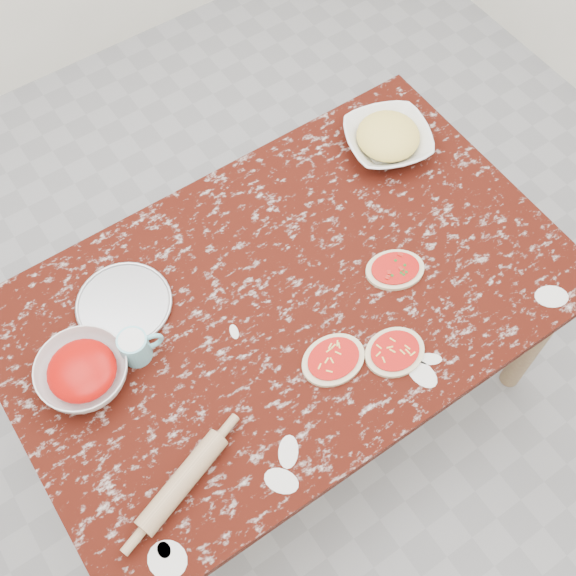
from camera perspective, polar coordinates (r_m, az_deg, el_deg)
The scene contains 10 objects.
ground at distance 2.74m, azimuth 0.00°, elevation -8.22°, with size 4.00×4.00×0.00m, color gray.
worktable at distance 2.13m, azimuth 0.00°, elevation -1.75°, with size 1.60×1.00×0.75m.
pizza_tray at distance 2.09m, azimuth -12.67°, elevation -1.27°, with size 0.26×0.26×0.01m, color #B2B2B7.
sauce_bowl at distance 1.99m, azimuth -15.69°, elevation -6.41°, with size 0.24×0.24×0.08m, color white.
cheese_bowl at distance 2.37m, azimuth 7.77°, elevation 11.37°, with size 0.27×0.27×0.07m, color white.
flour_mug at distance 1.98m, azimuth -11.79°, elevation -4.50°, with size 0.12×0.08×0.09m.
pizza_left at distance 1.97m, azimuth 3.56°, elevation -5.61°, with size 0.18×0.15×0.02m.
pizza_mid at distance 2.00m, azimuth 8.33°, elevation -4.96°, with size 0.18×0.15×0.02m.
pizza_right at distance 2.12m, azimuth 8.35°, elevation 1.44°, with size 0.21×0.18×0.02m.
rolling_pin at distance 1.86m, azimuth -8.25°, elevation -14.75°, with size 0.06×0.06×0.28m, color tan.
Camera 1 is at (-0.56, -0.82, 2.56)m, focal length 45.53 mm.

